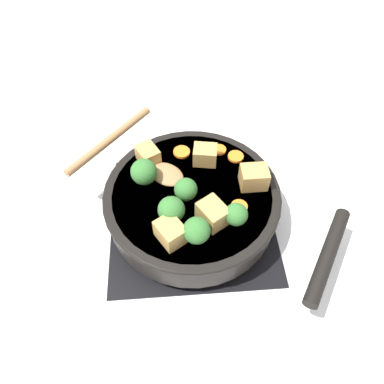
% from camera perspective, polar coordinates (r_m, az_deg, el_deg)
% --- Properties ---
extents(ground_plane, '(2.40, 2.40, 0.00)m').
position_cam_1_polar(ground_plane, '(0.73, -0.00, -4.08)').
color(ground_plane, white).
extents(front_burner_grate, '(0.31, 0.31, 0.03)m').
position_cam_1_polar(front_burner_grate, '(0.72, -0.00, -3.56)').
color(front_burner_grate, black).
rests_on(front_burner_grate, ground_plane).
extents(skillet_pan, '(0.38, 0.43, 0.06)m').
position_cam_1_polar(skillet_pan, '(0.68, 0.18, -1.41)').
color(skillet_pan, black).
rests_on(skillet_pan, front_burner_grate).
extents(wooden_spoon, '(0.22, 0.23, 0.02)m').
position_cam_1_polar(wooden_spoon, '(0.72, -8.81, 5.67)').
color(wooden_spoon, '#A87A4C').
rests_on(wooden_spoon, skillet_pan).
extents(tofu_cube_center_large, '(0.04, 0.05, 0.04)m').
position_cam_1_polar(tofu_cube_center_large, '(0.67, 9.42, 2.24)').
color(tofu_cube_center_large, tan).
rests_on(tofu_cube_center_large, skillet_pan).
extents(tofu_cube_near_handle, '(0.04, 0.05, 0.03)m').
position_cam_1_polar(tofu_cube_near_handle, '(0.70, 2.00, 5.68)').
color(tofu_cube_near_handle, tan).
rests_on(tofu_cube_near_handle, skillet_pan).
extents(tofu_cube_east_chunk, '(0.06, 0.06, 0.04)m').
position_cam_1_polar(tofu_cube_east_chunk, '(0.61, 3.16, -3.34)').
color(tofu_cube_east_chunk, tan).
rests_on(tofu_cube_east_chunk, skillet_pan).
extents(tofu_cube_west_chunk, '(0.05, 0.05, 0.03)m').
position_cam_1_polar(tofu_cube_west_chunk, '(0.70, -6.72, 5.59)').
color(tofu_cube_west_chunk, tan).
rests_on(tofu_cube_west_chunk, skillet_pan).
extents(tofu_cube_back_piece, '(0.06, 0.06, 0.04)m').
position_cam_1_polar(tofu_cube_back_piece, '(0.59, -3.31, -6.13)').
color(tofu_cube_back_piece, tan).
rests_on(tofu_cube_back_piece, skillet_pan).
extents(broccoli_floret_near_spoon, '(0.04, 0.04, 0.05)m').
position_cam_1_polar(broccoli_floret_near_spoon, '(0.58, 0.65, -5.91)').
color(broccoli_floret_near_spoon, '#709956').
rests_on(broccoli_floret_near_spoon, skillet_pan).
extents(broccoli_floret_center_top, '(0.05, 0.05, 0.05)m').
position_cam_1_polar(broccoli_floret_center_top, '(0.66, -7.34, 3.04)').
color(broccoli_floret_center_top, '#709956').
rests_on(broccoli_floret_center_top, skillet_pan).
extents(broccoli_floret_east_rim, '(0.04, 0.04, 0.05)m').
position_cam_1_polar(broccoli_floret_east_rim, '(0.63, -0.96, 0.38)').
color(broccoli_floret_east_rim, '#709956').
rests_on(broccoli_floret_east_rim, skillet_pan).
extents(broccoli_floret_west_rim, '(0.04, 0.04, 0.05)m').
position_cam_1_polar(broccoli_floret_west_rim, '(0.61, -3.16, -2.73)').
color(broccoli_floret_west_rim, '#709956').
rests_on(broccoli_floret_west_rim, skillet_pan).
extents(broccoli_floret_north_edge, '(0.04, 0.04, 0.05)m').
position_cam_1_polar(broccoli_floret_north_edge, '(0.61, 6.75, -3.44)').
color(broccoli_floret_north_edge, '#709956').
rests_on(broccoli_floret_north_edge, skillet_pan).
extents(carrot_slice_orange_thin, '(0.03, 0.03, 0.01)m').
position_cam_1_polar(carrot_slice_orange_thin, '(0.73, 4.16, 6.43)').
color(carrot_slice_orange_thin, orange).
rests_on(carrot_slice_orange_thin, skillet_pan).
extents(carrot_slice_near_center, '(0.03, 0.03, 0.01)m').
position_cam_1_polar(carrot_slice_near_center, '(0.72, 6.67, 5.37)').
color(carrot_slice_near_center, orange).
rests_on(carrot_slice_near_center, skillet_pan).
extents(carrot_slice_edge_slice, '(0.03, 0.03, 0.01)m').
position_cam_1_polar(carrot_slice_edge_slice, '(0.72, -1.59, 6.11)').
color(carrot_slice_edge_slice, orange).
rests_on(carrot_slice_edge_slice, skillet_pan).
extents(carrot_slice_under_broccoli, '(0.03, 0.03, 0.01)m').
position_cam_1_polar(carrot_slice_under_broccoli, '(0.64, 7.19, -2.25)').
color(carrot_slice_under_broccoli, orange).
rests_on(carrot_slice_under_broccoli, skillet_pan).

